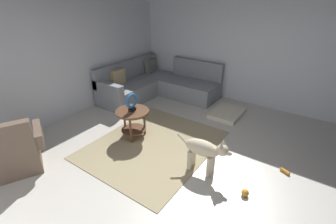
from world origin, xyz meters
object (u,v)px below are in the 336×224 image
(side_table, at_px, (133,117))
(armchair, at_px, (15,152))
(sectional_couch, at_px, (157,85))
(dog_toy_rope, at_px, (285,171))
(dog_bed_mat, at_px, (227,113))
(dog, at_px, (205,150))
(torus_sculpture, at_px, (132,102))
(dog_toy_ball, at_px, (245,193))

(side_table, bearing_deg, armchair, 155.28)
(sectional_couch, relative_size, dog_toy_rope, 15.80)
(dog_toy_rope, bearing_deg, sectional_couch, 68.98)
(sectional_couch, xyz_separation_m, side_table, (-1.83, -0.86, 0.13))
(side_table, distance_m, dog_bed_mat, 2.16)
(armchair, relative_size, dog, 1.16)
(armchair, height_order, torus_sculpture, armchair)
(side_table, bearing_deg, dog_toy_rope, -78.07)
(side_table, xyz_separation_m, dog_bed_mat, (1.83, -1.08, -0.37))
(armchair, distance_m, dog_toy_rope, 3.99)
(side_table, relative_size, dog_toy_ball, 6.20)
(dog_toy_rope, bearing_deg, armchair, 123.88)
(side_table, relative_size, torus_sculpture, 1.84)
(torus_sculpture, relative_size, dog_bed_mat, 0.41)
(dog, relative_size, dog_toy_rope, 5.96)
(side_table, xyz_separation_m, dog_toy_ball, (-0.25, -2.18, -0.37))
(torus_sculpture, height_order, dog, torus_sculpture)
(sectional_couch, xyz_separation_m, dog_toy_rope, (-1.30, -3.38, -0.26))
(dog_bed_mat, relative_size, dog_toy_rope, 5.62)
(sectional_couch, height_order, dog_toy_rope, sectional_couch)
(dog_toy_ball, height_order, dog_toy_rope, dog_toy_ball)
(armchair, relative_size, dog_toy_ball, 10.13)
(dog_bed_mat, height_order, dog, dog)
(sectional_couch, height_order, torus_sculpture, sectional_couch)
(dog, bearing_deg, torus_sculpture, -97.91)
(sectional_couch, bearing_deg, dog_toy_rope, -111.02)
(side_table, bearing_deg, dog, -94.87)
(side_table, height_order, torus_sculpture, torus_sculpture)
(sectional_couch, height_order, armchair, same)
(dog, bearing_deg, sectional_couch, -132.79)
(dog_toy_ball, bearing_deg, side_table, 83.45)
(armchair, distance_m, torus_sculpture, 1.89)
(armchair, distance_m, side_table, 1.86)
(dog_bed_mat, height_order, dog_toy_ball, dog_toy_ball)
(dog_toy_rope, bearing_deg, torus_sculpture, 101.93)
(armchair, xyz_separation_m, torus_sculpture, (1.68, -0.77, 0.39))
(dog_toy_rope, bearing_deg, dog, 122.86)
(dog, distance_m, dog_toy_ball, 0.77)
(torus_sculpture, bearing_deg, dog, -94.87)
(sectional_couch, xyz_separation_m, dog_toy_ball, (-2.08, -3.04, -0.24))
(side_table, distance_m, dog_toy_rope, 2.61)
(sectional_couch, distance_m, side_table, 2.03)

